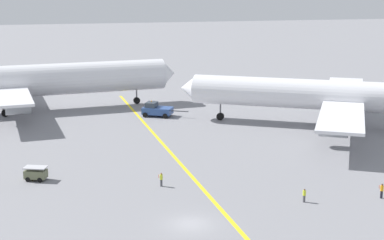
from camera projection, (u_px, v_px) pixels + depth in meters
The scene contains 9 objects.
ground_plane at pixel (190, 224), 58.92m from camera, with size 600.00×600.00×0.00m, color gray.
taxiway_stripe at pixel (202, 188), 69.26m from camera, with size 0.50×120.00×0.01m, color yellow.
airliner_at_gate_left at pixel (21, 82), 108.93m from camera, with size 59.73×38.60×16.33m.
airliner_being_pushed at pixel (333, 96), 97.23m from camera, with size 47.37×42.96×15.44m.
pushback_tug at pixel (157, 110), 106.12m from camera, with size 8.16×5.34×2.85m.
gse_baggage_cart_near_cluster at pixel (36, 173), 71.77m from camera, with size 3.11×2.44×1.71m.
ground_crew_wing_walker_right at pixel (382, 191), 65.78m from camera, with size 0.49×0.36×1.73m.
ground_crew_ramp_agent_by_cones at pixel (304, 195), 64.62m from camera, with size 0.36×0.36×1.56m.
ground_crew_marshaller_foreground at pixel (161, 179), 69.62m from camera, with size 0.50×0.36×1.69m.
Camera 1 is at (-12.82, -53.44, 23.71)m, focal length 54.80 mm.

